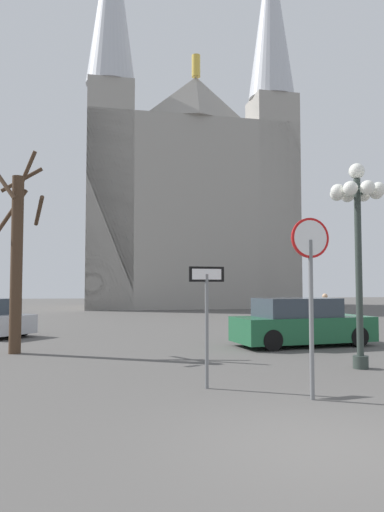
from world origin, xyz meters
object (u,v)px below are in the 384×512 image
at_px(stop_sign, 311,274).
at_px(bare_tree, 17,253).
at_px(street_lamp, 358,219).
at_px(pedestrian_walking, 325,310).
at_px(one_way_arrow_sign, 207,308).
at_px(cathedral, 188,190).
at_px(parked_car_near_green, 301,323).

height_order(stop_sign, bare_tree, bare_tree).
distance_m(street_lamp, pedestrian_walking, 8.23).
height_order(one_way_arrow_sign, bare_tree, bare_tree).
relative_size(bare_tree, pedestrian_walking, 3.71).
bearing_deg(cathedral, stop_sign, -94.12).
height_order(street_lamp, pedestrian_walking, street_lamp).
xyz_separation_m(stop_sign, street_lamp, (2.33, 2.71, 1.39)).
bearing_deg(parked_car_near_green, pedestrian_walking, 55.12).
xyz_separation_m(one_way_arrow_sign, parked_car_near_green, (4.13, 5.70, -0.83)).
distance_m(cathedral, parked_car_near_green, 27.39).
xyz_separation_m(stop_sign, bare_tree, (-6.34, 6.46, 0.70)).
xyz_separation_m(street_lamp, bare_tree, (-8.67, 3.75, -0.68)).
xyz_separation_m(cathedral, one_way_arrow_sign, (-4.00, -31.40, -8.64)).
distance_m(bare_tree, pedestrian_walking, 11.85).
distance_m(one_way_arrow_sign, parked_car_near_green, 7.09).
height_order(one_way_arrow_sign, street_lamp, street_lamp).
distance_m(bare_tree, parked_car_near_green, 9.08).
relative_size(one_way_arrow_sign, pedestrian_walking, 1.45).
bearing_deg(cathedral, street_lamp, -90.02).
distance_m(stop_sign, one_way_arrow_sign, 2.11).
bearing_deg(cathedral, one_way_arrow_sign, -97.26).
relative_size(street_lamp, pedestrian_walking, 3.05).
bearing_deg(bare_tree, parked_car_near_green, 2.44).
height_order(cathedral, parked_car_near_green, cathedral).
xyz_separation_m(cathedral, stop_sign, (-2.34, -32.53, -8.00)).
height_order(stop_sign, parked_car_near_green, stop_sign).
height_order(stop_sign, pedestrian_walking, stop_sign).
distance_m(street_lamp, bare_tree, 9.47).
relative_size(cathedral, parked_car_near_green, 7.08).
xyz_separation_m(bare_tree, parked_car_near_green, (8.81, 0.38, -2.17)).
xyz_separation_m(cathedral, street_lamp, (-0.01, -29.82, -6.62)).
bearing_deg(bare_tree, one_way_arrow_sign, -48.73).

